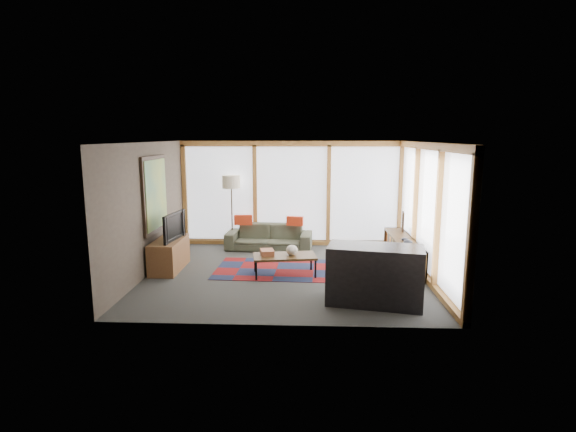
{
  "coord_description": "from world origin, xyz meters",
  "views": [
    {
      "loc": [
        0.4,
        -8.64,
        2.72
      ],
      "look_at": [
        0.0,
        0.4,
        1.1
      ],
      "focal_mm": 28.0,
      "sensor_mm": 36.0,
      "label": 1
    }
  ],
  "objects_px": {
    "tv_console": "(169,254)",
    "bar_counter": "(375,275)",
    "coffee_table": "(285,265)",
    "bookshelf": "(403,252)",
    "sofa": "(269,237)",
    "television": "(170,226)",
    "floor_lamp": "(232,211)"
  },
  "relations": [
    {
      "from": "floor_lamp",
      "to": "bookshelf",
      "type": "distance_m",
      "value": 4.21
    },
    {
      "from": "coffee_table",
      "to": "bookshelf",
      "type": "height_order",
      "value": "bookshelf"
    },
    {
      "from": "sofa",
      "to": "bookshelf",
      "type": "height_order",
      "value": "sofa"
    },
    {
      "from": "coffee_table",
      "to": "bookshelf",
      "type": "bearing_deg",
      "value": 17.68
    },
    {
      "from": "sofa",
      "to": "coffee_table",
      "type": "height_order",
      "value": "sofa"
    },
    {
      "from": "sofa",
      "to": "tv_console",
      "type": "bearing_deg",
      "value": -133.24
    },
    {
      "from": "sofa",
      "to": "television",
      "type": "height_order",
      "value": "television"
    },
    {
      "from": "floor_lamp",
      "to": "bookshelf",
      "type": "height_order",
      "value": "floor_lamp"
    },
    {
      "from": "sofa",
      "to": "bar_counter",
      "type": "height_order",
      "value": "bar_counter"
    },
    {
      "from": "tv_console",
      "to": "television",
      "type": "xyz_separation_m",
      "value": [
        0.05,
        -0.01,
        0.6
      ]
    },
    {
      "from": "television",
      "to": "sofa",
      "type": "bearing_deg",
      "value": -39.11
    },
    {
      "from": "coffee_table",
      "to": "bookshelf",
      "type": "distance_m",
      "value": 2.6
    },
    {
      "from": "sofa",
      "to": "coffee_table",
      "type": "xyz_separation_m",
      "value": [
        0.49,
        -2.07,
        -0.1
      ]
    },
    {
      "from": "coffee_table",
      "to": "tv_console",
      "type": "relative_size",
      "value": 0.97
    },
    {
      "from": "bar_counter",
      "to": "tv_console",
      "type": "bearing_deg",
      "value": 167.27
    },
    {
      "from": "coffee_table",
      "to": "bookshelf",
      "type": "relative_size",
      "value": 0.52
    },
    {
      "from": "tv_console",
      "to": "television",
      "type": "distance_m",
      "value": 0.6
    },
    {
      "from": "television",
      "to": "bookshelf",
      "type": "bearing_deg",
      "value": -76.84
    },
    {
      "from": "floor_lamp",
      "to": "coffee_table",
      "type": "xyz_separation_m",
      "value": [
        1.42,
        -2.28,
        -0.68
      ]
    },
    {
      "from": "coffee_table",
      "to": "bar_counter",
      "type": "height_order",
      "value": "bar_counter"
    },
    {
      "from": "television",
      "to": "bar_counter",
      "type": "distance_m",
      "value": 4.29
    },
    {
      "from": "bookshelf",
      "to": "bar_counter",
      "type": "relative_size",
      "value": 1.54
    },
    {
      "from": "coffee_table",
      "to": "television",
      "type": "height_order",
      "value": "television"
    },
    {
      "from": "sofa",
      "to": "television",
      "type": "xyz_separation_m",
      "value": [
        -1.86,
        -1.78,
        0.61
      ]
    },
    {
      "from": "coffee_table",
      "to": "sofa",
      "type": "bearing_deg",
      "value": 103.24
    },
    {
      "from": "sofa",
      "to": "bar_counter",
      "type": "bearing_deg",
      "value": -55.85
    },
    {
      "from": "sofa",
      "to": "coffee_table",
      "type": "distance_m",
      "value": 2.13
    },
    {
      "from": "tv_console",
      "to": "bar_counter",
      "type": "bearing_deg",
      "value": -23.81
    },
    {
      "from": "sofa",
      "to": "tv_console",
      "type": "xyz_separation_m",
      "value": [
        -1.91,
        -1.76,
        0.01
      ]
    },
    {
      "from": "tv_console",
      "to": "television",
      "type": "relative_size",
      "value": 1.28
    },
    {
      "from": "bookshelf",
      "to": "bar_counter",
      "type": "height_order",
      "value": "bar_counter"
    },
    {
      "from": "sofa",
      "to": "bookshelf",
      "type": "xyz_separation_m",
      "value": [
        2.96,
        -1.28,
        -0.01
      ]
    }
  ]
}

